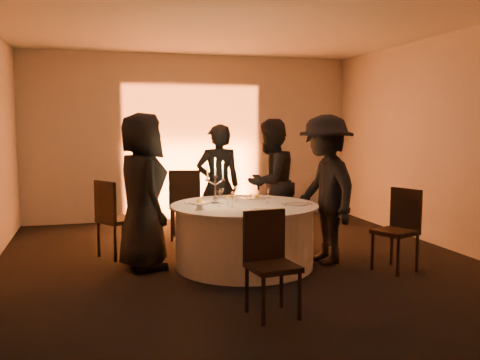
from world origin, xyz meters
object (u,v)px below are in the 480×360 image
object	(u,v)px
guest_right	(325,189)
chair_back_left	(185,200)
chair_right	(400,224)
guest_back_right	(270,183)
chair_left	(113,214)
guest_back_left	(218,185)
chair_back_right	(273,207)
guest_left	(142,191)
candelabra	(215,188)
banquet_table	(244,236)
coffee_cup	(200,207)
chair_front	(269,256)

from	to	relation	value
guest_right	chair_back_left	bearing A→B (deg)	-143.52
chair_right	guest_back_right	bearing A→B (deg)	-167.72
chair_left	guest_back_left	xyz separation A→B (m)	(1.49, 0.36, 0.30)
chair_left	guest_back_left	size ratio (longest dim) A/B	0.58
chair_back_left	guest_back_right	xyz separation A→B (m)	(1.11, -0.70, 0.30)
chair_left	chair_back_right	size ratio (longest dim) A/B	1.12
chair_right	guest_right	distance (m)	0.99
chair_back_right	chair_left	bearing A→B (deg)	-18.90
chair_back_right	chair_right	xyz separation A→B (m)	(0.93, -1.94, 0.04)
chair_left	guest_left	bearing A→B (deg)	176.38
guest_left	guest_right	world-z (taller)	guest_left
chair_back_left	guest_left	world-z (taller)	guest_left
guest_right	guest_back_right	bearing A→B (deg)	-164.43
chair_right	guest_left	distance (m)	3.11
guest_back_left	candelabra	size ratio (longest dim) A/B	3.01
chair_left	banquet_table	bearing A→B (deg)	-151.00
coffee_cup	candelabra	xyz separation A→B (m)	(0.27, 0.37, 0.17)
banquet_table	guest_back_left	bearing A→B (deg)	92.04
chair_left	guest_right	bearing A→B (deg)	-141.49
guest_left	coffee_cup	bearing A→B (deg)	-141.50
guest_back_left	guest_back_right	bearing A→B (deg)	165.06
banquet_table	chair_left	distance (m)	1.77
chair_right	guest_back_right	xyz separation A→B (m)	(-1.08, 1.63, 0.36)
chair_front	chair_left	bearing A→B (deg)	110.24
guest_back_left	guest_back_right	world-z (taller)	guest_back_right
chair_left	candelabra	bearing A→B (deg)	-153.83
guest_back_left	chair_right	bearing A→B (deg)	136.32
chair_back_left	chair_right	distance (m)	3.20
banquet_table	candelabra	size ratio (longest dim) A/B	3.11
guest_back_left	coffee_cup	distance (m)	1.58
chair_right	guest_back_left	distance (m)	2.59
guest_back_left	chair_front	bearing A→B (deg)	88.30
chair_front	candelabra	size ratio (longest dim) A/B	1.65
chair_back_right	guest_left	size ratio (longest dim) A/B	0.48
chair_back_right	candelabra	xyz separation A→B (m)	(-1.17, -1.20, 0.46)
chair_back_left	chair_front	size ratio (longest dim) A/B	1.12
banquet_table	chair_back_left	distance (m)	1.77
chair_left	chair_front	distance (m)	2.82
chair_left	coffee_cup	distance (m)	1.47
guest_right	candelabra	world-z (taller)	guest_right
chair_front	guest_back_left	xyz separation A→B (m)	(0.19, 2.86, 0.33)
chair_left	chair_back_left	xyz separation A→B (m)	(1.09, 0.84, 0.03)
chair_back_left	coffee_cup	size ratio (longest dim) A/B	9.71
banquet_table	chair_left	size ratio (longest dim) A/B	1.77
guest_left	candelabra	size ratio (longest dim) A/B	3.25
chair_left	guest_right	distance (m)	2.75
guest_right	candelabra	bearing A→B (deg)	-100.67
banquet_table	chair_left	world-z (taller)	chair_left
chair_right	guest_right	size ratio (longest dim) A/B	0.52
banquet_table	guest_back_right	distance (m)	1.31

